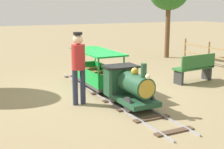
{
  "coord_description": "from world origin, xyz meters",
  "views": [
    {
      "loc": [
        3.22,
        6.95,
        2.15
      ],
      "look_at": [
        0.0,
        0.42,
        0.55
      ],
      "focal_mm": 49.58,
      "sensor_mm": 36.0,
      "label": 1
    }
  ],
  "objects": [
    {
      "name": "park_bench",
      "position": [
        -2.79,
        0.16,
        0.42
      ],
      "size": [
        1.33,
        0.52,
        0.82
      ],
      "color": "#2D6B33",
      "rests_on": "ground_plane"
    },
    {
      "name": "track",
      "position": [
        0.0,
        0.39,
        0.02
      ],
      "size": [
        0.78,
        5.7,
        0.04
      ],
      "color": "gray",
      "rests_on": "ground_plane"
    },
    {
      "name": "conductor_person",
      "position": [
        0.93,
        0.65,
        0.96
      ],
      "size": [
        0.3,
        0.3,
        1.62
      ],
      "color": "#282D47",
      "rests_on": "ground_plane"
    },
    {
      "name": "ground_plane",
      "position": [
        0.0,
        0.0,
        0.0
      ],
      "size": [
        60.0,
        60.0,
        0.0
      ],
      "primitive_type": "plane",
      "color": "#8C7A56"
    },
    {
      "name": "passenger_car",
      "position": [
        0.0,
        -0.51,
        0.42
      ],
      "size": [
        0.84,
        2.0,
        0.97
      ],
      "color": "#3F3F3F",
      "rests_on": "ground_plane"
    },
    {
      "name": "locomotive",
      "position": [
        0.0,
        1.24,
        0.48
      ],
      "size": [
        0.74,
        1.44,
        1.01
      ],
      "color": "#1E472D",
      "rests_on": "ground_plane"
    }
  ]
}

